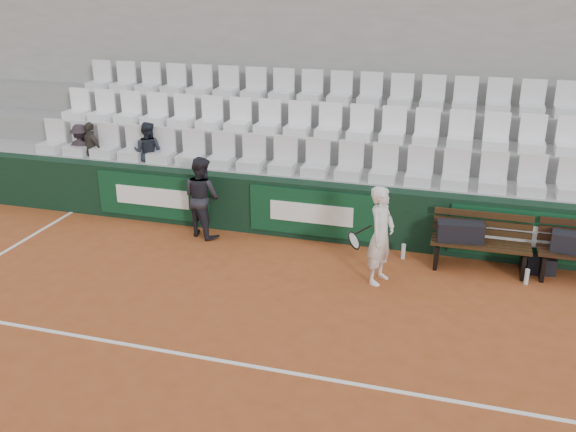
# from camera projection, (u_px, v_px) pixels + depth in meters

# --- Properties ---
(ground) EXTENTS (80.00, 80.00, 0.00)m
(ground) POSITION_uv_depth(u_px,v_px,m) (248.00, 366.00, 7.66)
(ground) COLOR #9F4B24
(ground) RESTS_ON ground
(court_baseline) EXTENTS (18.00, 0.06, 0.01)m
(court_baseline) POSITION_uv_depth(u_px,v_px,m) (248.00, 365.00, 7.66)
(court_baseline) COLOR white
(court_baseline) RESTS_ON ground
(back_barrier) EXTENTS (18.00, 0.34, 1.00)m
(back_barrier) POSITION_uv_depth(u_px,v_px,m) (329.00, 212.00, 11.03)
(back_barrier) COLOR black
(back_barrier) RESTS_ON ground
(grandstand_tier_front) EXTENTS (18.00, 0.95, 1.00)m
(grandstand_tier_front) POSITION_uv_depth(u_px,v_px,m) (333.00, 200.00, 11.61)
(grandstand_tier_front) COLOR #999996
(grandstand_tier_front) RESTS_ON ground
(grandstand_tier_mid) EXTENTS (18.00, 0.95, 1.45)m
(grandstand_tier_mid) POSITION_uv_depth(u_px,v_px,m) (344.00, 173.00, 12.38)
(grandstand_tier_mid) COLOR gray
(grandstand_tier_mid) RESTS_ON ground
(grandstand_tier_back) EXTENTS (18.00, 0.95, 1.90)m
(grandstand_tier_back) POSITION_uv_depth(u_px,v_px,m) (354.00, 149.00, 13.14)
(grandstand_tier_back) COLOR gray
(grandstand_tier_back) RESTS_ON ground
(grandstand_rear_wall) EXTENTS (18.00, 0.30, 4.40)m
(grandstand_rear_wall) POSITION_uv_depth(u_px,v_px,m) (362.00, 83.00, 13.25)
(grandstand_rear_wall) COLOR gray
(grandstand_rear_wall) RESTS_ON ground
(seat_row_front) EXTENTS (11.90, 0.44, 0.63)m
(seat_row_front) POSITION_uv_depth(u_px,v_px,m) (332.00, 159.00, 11.16)
(seat_row_front) COLOR silver
(seat_row_front) RESTS_ON grandstand_tier_front
(seat_row_mid) EXTENTS (11.90, 0.44, 0.63)m
(seat_row_mid) POSITION_uv_depth(u_px,v_px,m) (344.00, 122.00, 11.84)
(seat_row_mid) COLOR white
(seat_row_mid) RESTS_ON grandstand_tier_mid
(seat_row_back) EXTENTS (11.90, 0.44, 0.63)m
(seat_row_back) POSITION_uv_depth(u_px,v_px,m) (355.00, 89.00, 12.53)
(seat_row_back) COLOR silver
(seat_row_back) RESTS_ON grandstand_tier_back
(bench_left) EXTENTS (1.50, 0.56, 0.45)m
(bench_left) POSITION_uv_depth(u_px,v_px,m) (479.00, 256.00, 10.02)
(bench_left) COLOR #34200F
(bench_left) RESTS_ON ground
(sports_bag_left) EXTENTS (0.74, 0.41, 0.30)m
(sports_bag_left) POSITION_uv_depth(u_px,v_px,m) (460.00, 231.00, 9.97)
(sports_bag_left) COLOR black
(sports_bag_left) RESTS_ON bench_left
(sports_bag_right) EXTENTS (0.65, 0.36, 0.29)m
(sports_bag_right) POSITION_uv_depth(u_px,v_px,m) (573.00, 243.00, 9.57)
(sports_bag_right) COLOR black
(sports_bag_right) RESTS_ON bench_right
(sports_bag_ground) EXTENTS (0.46, 0.31, 0.27)m
(sports_bag_ground) POSITION_uv_depth(u_px,v_px,m) (540.00, 265.00, 9.94)
(sports_bag_ground) COLOR black
(sports_bag_ground) RESTS_ON ground
(water_bottle_near) EXTENTS (0.07, 0.07, 0.25)m
(water_bottle_near) POSITION_uv_depth(u_px,v_px,m) (403.00, 251.00, 10.42)
(water_bottle_near) COLOR silver
(water_bottle_near) RESTS_ON ground
(water_bottle_far) EXTENTS (0.07, 0.07, 0.24)m
(water_bottle_far) POSITION_uv_depth(u_px,v_px,m) (527.00, 277.00, 9.58)
(water_bottle_far) COLOR #AFC0C6
(water_bottle_far) RESTS_ON ground
(tennis_player) EXTENTS (0.74, 0.63, 1.51)m
(tennis_player) POSITION_uv_depth(u_px,v_px,m) (381.00, 235.00, 9.44)
(tennis_player) COLOR silver
(tennis_player) RESTS_ON ground
(ball_kid) EXTENTS (0.86, 0.79, 1.44)m
(ball_kid) POSITION_uv_depth(u_px,v_px,m) (202.00, 197.00, 11.12)
(ball_kid) COLOR black
(ball_kid) RESTS_ON ground
(spectator_a) EXTENTS (0.71, 0.47, 1.04)m
(spectator_a) POSITION_uv_depth(u_px,v_px,m) (79.00, 128.00, 12.45)
(spectator_a) COLOR black
(spectator_a) RESTS_ON grandstand_tier_front
(spectator_b) EXTENTS (0.70, 0.49, 1.10)m
(spectator_b) POSITION_uv_depth(u_px,v_px,m) (89.00, 127.00, 12.38)
(spectator_b) COLOR #37312C
(spectator_b) RESTS_ON grandstand_tier_front
(spectator_c) EXTENTS (0.61, 0.50, 1.18)m
(spectator_c) POSITION_uv_depth(u_px,v_px,m) (146.00, 129.00, 12.04)
(spectator_c) COLOR black
(spectator_c) RESTS_ON grandstand_tier_front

